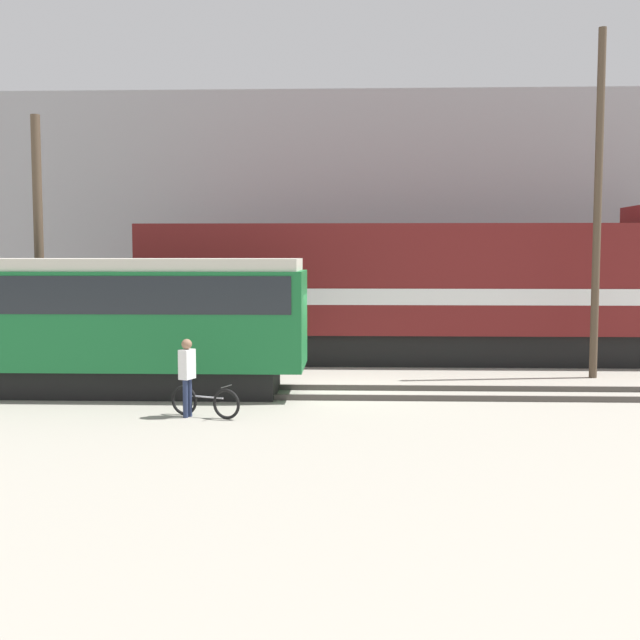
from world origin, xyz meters
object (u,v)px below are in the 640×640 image
at_px(bicycle, 205,402).
at_px(person, 187,370).
at_px(streetcar, 72,317).
at_px(freight_locomotive, 437,290).
at_px(utility_pole_left, 39,246).
at_px(utility_pole_center, 598,206).

xyz_separation_m(bicycle, person, (-0.38, 0.00, 0.70)).
bearing_deg(streetcar, freight_locomotive, 32.33).
distance_m(bicycle, utility_pole_left, 8.98).
bearing_deg(streetcar, bicycle, -36.01).
xyz_separation_m(bicycle, utility_pole_left, (-5.86, 5.90, 3.40)).
xyz_separation_m(freight_locomotive, streetcar, (-9.80, -6.20, -0.40)).
bearing_deg(streetcar, person, -38.87).
height_order(freight_locomotive, streetcar, freight_locomotive).
relative_size(freight_locomotive, person, 11.03).
relative_size(freight_locomotive, utility_pole_left, 2.51).
distance_m(freight_locomotive, utility_pole_center, 5.73).
height_order(freight_locomotive, utility_pole_center, utility_pole_center).
xyz_separation_m(streetcar, utility_pole_left, (-2.01, 3.10, 1.79)).
bearing_deg(utility_pole_center, freight_locomotive, 142.93).
relative_size(streetcar, bicycle, 7.20).
distance_m(freight_locomotive, utility_pole_left, 12.28).
distance_m(freight_locomotive, streetcar, 11.60).
bearing_deg(person, utility_pole_left, 132.90).
xyz_separation_m(freight_locomotive, utility_pole_left, (-11.80, -3.10, 1.39)).
bearing_deg(utility_pole_left, utility_pole_center, 0.00).
relative_size(streetcar, utility_pole_left, 1.56).
xyz_separation_m(person, utility_pole_left, (-5.48, 5.89, 2.70)).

